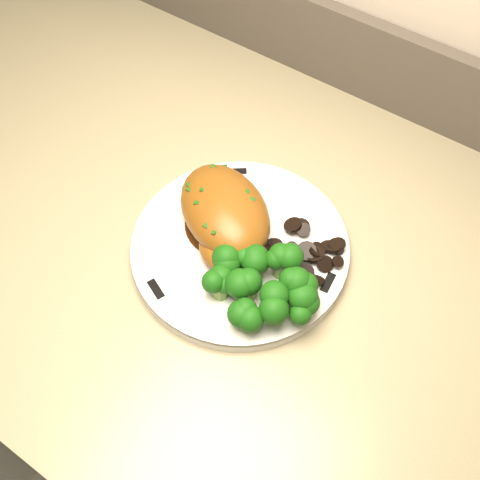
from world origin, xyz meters
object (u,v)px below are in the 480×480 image
Objects in this scene: plate at (240,249)px; broccoli_florets at (261,283)px; counter at (227,367)px; chicken_breast at (224,215)px.

broccoli_florets is at bearing -36.62° from plate.
counter reaches higher than chicken_breast.
chicken_breast reaches higher than plate.
counter is 0.46m from chicken_breast.
plate is (0.03, -0.01, 0.43)m from counter.
counter reaches higher than broccoli_florets.
broccoli_florets is at bearing -0.83° from chicken_breast.
broccoli_florets is (0.08, -0.05, -0.00)m from chicken_breast.
plate is 2.05× the size of broccoli_florets.
counter is 0.43m from plate.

